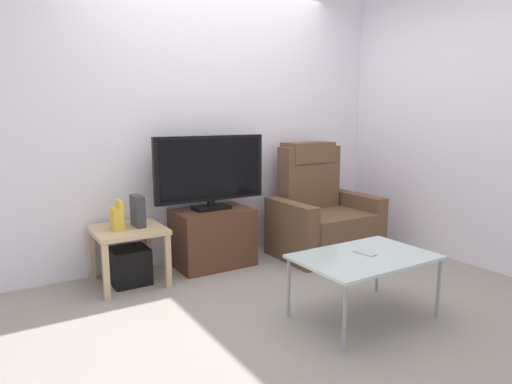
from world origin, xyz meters
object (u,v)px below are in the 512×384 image
at_px(recliner_armchair, 321,215).
at_px(cell_phone, 365,253).
at_px(television, 211,171).
at_px(coffee_table, 365,259).
at_px(tv_stand, 213,237).
at_px(side_table, 128,237).
at_px(book_leftmost, 115,219).
at_px(game_console, 138,211).
at_px(subwoofer_box, 130,266).
at_px(book_middle, 120,215).

xyz_separation_m(recliner_armchair, cell_phone, (-0.67, -1.25, 0.06)).
relative_size(television, cell_phone, 6.93).
bearing_deg(coffee_table, tv_stand, 104.30).
height_order(television, side_table, television).
bearing_deg(side_table, coffee_table, -51.39).
distance_m(tv_stand, book_leftmost, 0.92).
bearing_deg(cell_phone, game_console, 119.95).
bearing_deg(game_console, television, 4.75).
relative_size(side_table, book_leftmost, 3.08).
distance_m(television, side_table, 0.91).
bearing_deg(subwoofer_box, book_leftmost, -168.69).
bearing_deg(book_leftmost, book_middle, 0.00).
xyz_separation_m(television, game_console, (-0.68, -0.06, -0.28)).
xyz_separation_m(side_table, game_console, (0.09, 0.01, 0.20)).
xyz_separation_m(television, subwoofer_box, (-0.77, -0.07, -0.72)).
bearing_deg(subwoofer_box, tv_stand, 3.52).
bearing_deg(side_table, book_leftmost, -168.69).
height_order(game_console, coffee_table, game_console).
height_order(side_table, book_leftmost, book_leftmost).
xyz_separation_m(television, cell_phone, (0.41, -1.48, -0.43)).
bearing_deg(recliner_armchair, side_table, 163.43).
bearing_deg(recliner_armchair, subwoofer_box, 163.43).
distance_m(side_table, book_middle, 0.20).
xyz_separation_m(subwoofer_box, cell_phone, (1.18, -1.42, 0.29)).
distance_m(game_console, coffee_table, 1.81).
relative_size(book_leftmost, coffee_table, 0.19).
height_order(recliner_armchair, cell_phone, recliner_armchair).
bearing_deg(book_leftmost, tv_stand, 4.43).
height_order(book_leftmost, book_middle, book_middle).
relative_size(recliner_armchair, book_leftmost, 6.16).
relative_size(recliner_armchair, subwoofer_box, 3.70).
height_order(subwoofer_box, cell_phone, cell_phone).
bearing_deg(tv_stand, recliner_armchair, -11.26).
height_order(side_table, game_console, game_console).
height_order(television, subwoofer_box, television).
xyz_separation_m(television, recliner_armchair, (1.08, -0.23, -0.49)).
bearing_deg(book_middle, side_table, 17.90).
xyz_separation_m(tv_stand, subwoofer_box, (-0.77, -0.05, -0.11)).
relative_size(side_table, game_console, 2.16).
height_order(television, recliner_armchair, television).
bearing_deg(book_middle, tv_stand, 4.63).
bearing_deg(book_leftmost, side_table, 11.31).
bearing_deg(tv_stand, book_leftmost, -175.57).
bearing_deg(tv_stand, book_middle, -175.37).
bearing_deg(television, side_table, -175.07).
relative_size(television, game_console, 4.16).
height_order(side_table, book_middle, book_middle).
xyz_separation_m(recliner_armchair, book_leftmost, (-1.95, 0.15, 0.18)).
distance_m(coffee_table, cell_phone, 0.05).
xyz_separation_m(tv_stand, book_leftmost, (-0.87, -0.07, 0.29)).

